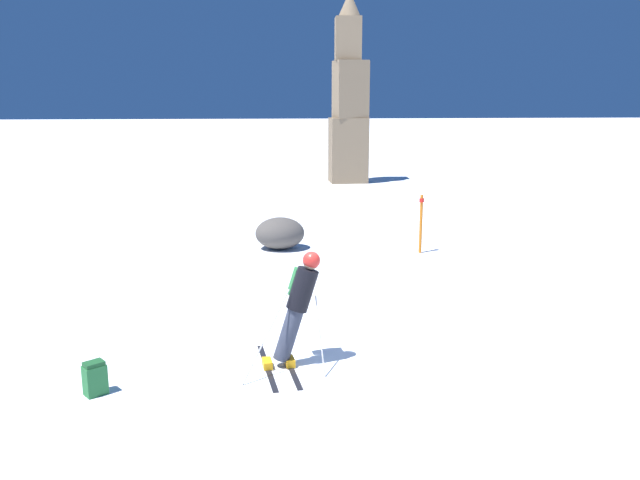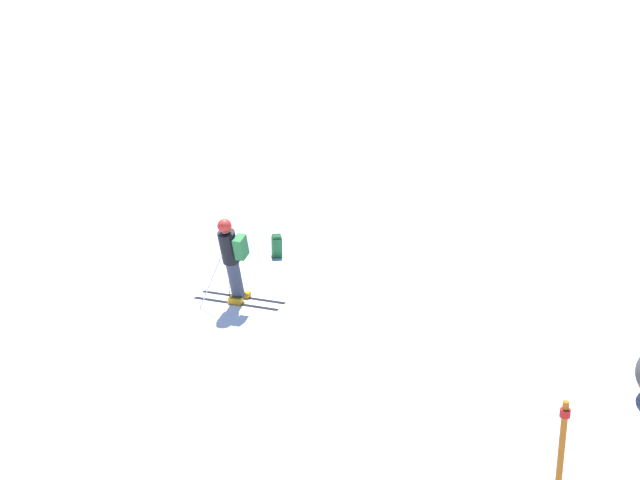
% 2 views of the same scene
% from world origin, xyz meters
% --- Properties ---
extents(ground_plane, '(300.00, 300.00, 0.00)m').
position_xyz_m(ground_plane, '(0.00, 0.00, 0.00)').
color(ground_plane, white).
extents(skier, '(1.31, 1.85, 1.89)m').
position_xyz_m(skier, '(-0.16, 0.06, 1.05)').
color(skier, black).
rests_on(skier, ground).
extents(spare_backpack, '(0.37, 0.35, 0.50)m').
position_xyz_m(spare_backpack, '(-3.14, -0.65, 0.24)').
color(spare_backpack, '#236633').
rests_on(spare_backpack, ground).
extents(trail_marker, '(0.13, 0.13, 1.63)m').
position_xyz_m(trail_marker, '(3.84, 7.21, 0.91)').
color(trail_marker, orange).
rests_on(trail_marker, ground).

